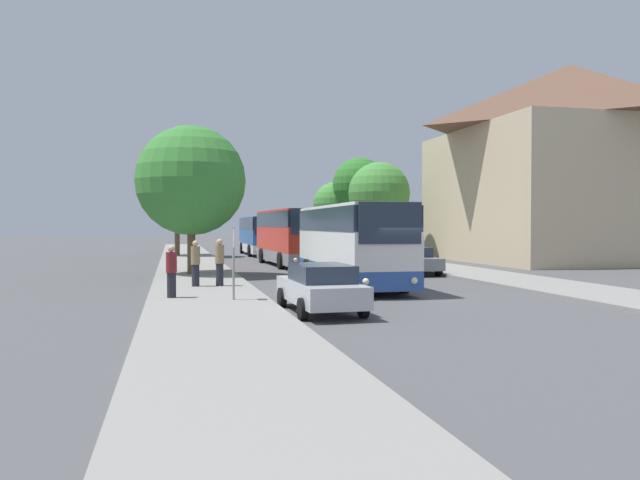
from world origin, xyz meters
The scene contains 18 objects.
ground_plane centered at (0.00, 0.00, 0.00)m, with size 300.00×300.00×0.00m, color #4C4C4F.
sidewalk_left centered at (-7.00, 0.00, 0.07)m, with size 4.00×120.00×0.15m, color gray.
sidewalk_right centered at (7.00, 0.00, 0.07)m, with size 4.00×120.00×0.15m, color gray.
building_right_background centered at (19.92, 18.56, 7.09)m, with size 16.25×15.99×14.18m.
bus_front centered at (-0.78, 4.10, 1.82)m, with size 2.92×10.38×3.41m.
bus_middle centered at (-0.81, 17.83, 1.88)m, with size 3.14×10.75×3.54m.
bus_rear centered at (-0.79, 32.36, 1.75)m, with size 2.78×10.39×3.27m.
parked_car_left_curb centered at (-3.90, -3.43, 0.75)m, with size 2.04×4.55×1.44m.
parked_car_right_near centered at (4.06, 9.33, 0.75)m, with size 2.02×4.32×1.43m.
bus_stop_sign centered at (-6.22, -0.90, 1.62)m, with size 0.08×0.45×2.36m.
pedestrian_waiting_near centered at (-6.32, 3.90, 1.11)m, with size 0.36×0.36×1.89m.
pedestrian_waiting_far centered at (-8.20, 0.17, 1.04)m, with size 0.36×0.36×1.76m.
pedestrian_walking_back centered at (-7.27, 3.93, 1.08)m, with size 0.36×0.36×1.83m.
tree_left_near centered at (-7.79, 30.14, 5.52)m, with size 5.30×5.30×8.03m.
tree_left_far centered at (-7.24, 10.66, 4.82)m, with size 5.50×5.50×7.43m.
tree_right_near centered at (7.68, 25.30, 5.10)m, with size 4.85×4.85×7.39m.
tree_right_mid centered at (7.83, 31.12, 6.14)m, with size 4.70×4.70×8.37m.
tree_right_far centered at (6.37, 33.88, 4.49)m, with size 4.06×4.06×6.39m.
Camera 1 is at (-8.15, -21.31, 2.59)m, focal length 35.00 mm.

